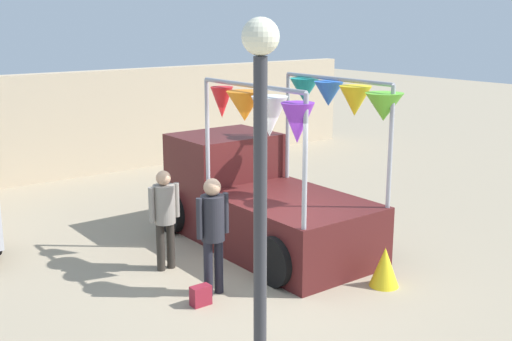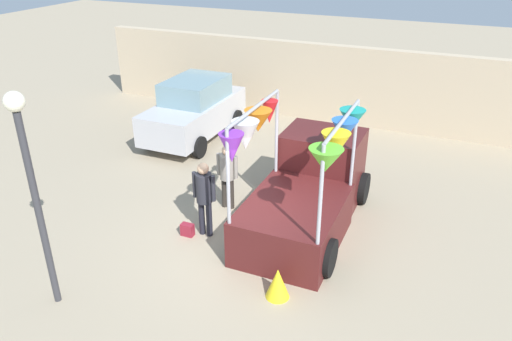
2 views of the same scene
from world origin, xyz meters
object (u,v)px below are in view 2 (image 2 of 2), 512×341
object	(u,v)px
parked_car	(195,109)
person_vendor	(227,171)
street_lamp	(30,174)
folded_kite_bundle_sunflower	(278,283)
person_customer	(204,192)
handbag	(187,230)
vendor_truck	(308,186)

from	to	relation	value
parked_car	person_vendor	world-z (taller)	parked_car
street_lamp	folded_kite_bundle_sunflower	size ratio (longest dim) A/B	6.49
person_customer	street_lamp	distance (m)	3.61
person_vendor	handbag	world-z (taller)	person_vendor
parked_car	folded_kite_bundle_sunflower	bearing A→B (deg)	-49.92
vendor_truck	parked_car	distance (m)	5.90
parked_car	folded_kite_bundle_sunflower	size ratio (longest dim) A/B	6.67
person_vendor	vendor_truck	bearing A→B (deg)	3.86
person_vendor	street_lamp	world-z (taller)	street_lamp
vendor_truck	folded_kite_bundle_sunflower	world-z (taller)	vendor_truck
parked_car	street_lamp	distance (m)	8.05
person_vendor	folded_kite_bundle_sunflower	size ratio (longest dim) A/B	2.67
parked_car	person_vendor	bearing A→B (deg)	-50.91
street_lamp	folded_kite_bundle_sunflower	xyz separation A→B (m)	(3.60, 1.65, -2.24)
person_vendor	handbag	size ratio (longest dim) A/B	5.72
folded_kite_bundle_sunflower	handbag	bearing A→B (deg)	156.47
vendor_truck	street_lamp	distance (m)	5.67
parked_car	street_lamp	size ratio (longest dim) A/B	1.03
vendor_truck	person_customer	bearing A→B (deg)	-143.41
vendor_truck	folded_kite_bundle_sunflower	distance (m)	2.76
vendor_truck	person_vendor	xyz separation A→B (m)	(-1.93, -0.13, 0.05)
folded_kite_bundle_sunflower	person_vendor	bearing A→B (deg)	131.42
vendor_truck	person_customer	world-z (taller)	vendor_truck
handbag	person_customer	bearing A→B (deg)	29.74
parked_car	street_lamp	bearing A→B (deg)	-78.85
vendor_truck	person_vendor	bearing A→B (deg)	-176.14
vendor_truck	folded_kite_bundle_sunflower	bearing A→B (deg)	-83.34
vendor_truck	handbag	size ratio (longest dim) A/B	14.89
person_customer	handbag	xyz separation A→B (m)	(-0.35, -0.20, -0.90)
vendor_truck	person_customer	xyz separation A→B (m)	(-1.85, -1.38, 0.13)
person_vendor	street_lamp	xyz separation A→B (m)	(-1.36, -4.20, 1.58)
vendor_truck	street_lamp	size ratio (longest dim) A/B	1.07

